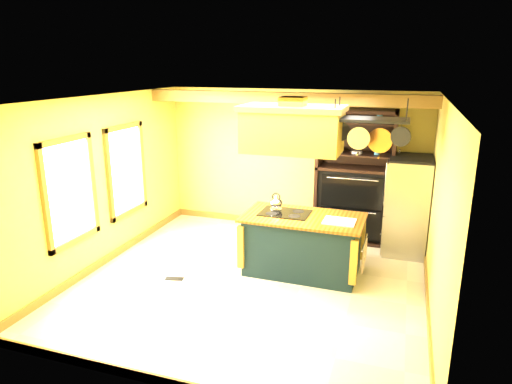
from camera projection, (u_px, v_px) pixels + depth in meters
The scene contains 15 objects.
floor at pixel (252, 281), 6.87m from camera, with size 5.00×5.00×0.00m, color beige.
ceiling at pixel (252, 99), 6.14m from camera, with size 5.00×5.00×0.00m, color white.
wall_back at pixel (294, 161), 8.79m from camera, with size 5.00×0.02×2.70m, color gold.
wall_front at pixel (165, 266), 4.22m from camera, with size 5.00×0.02×2.70m, color gold.
wall_left at pixel (104, 181), 7.26m from camera, with size 0.02×5.00×2.70m, color gold.
wall_right at pixel (439, 212), 5.75m from camera, with size 0.02×5.00×2.70m, color gold.
ceiling_beam at pixel (284, 98), 7.72m from camera, with size 5.00×0.15×0.20m, color olive.
window_near at pixel (71, 191), 6.50m from camera, with size 0.06×1.06×1.56m.
window_far at pixel (127, 170), 7.78m from camera, with size 0.06×1.06×1.56m.
kitchen_island at pixel (302, 244), 7.05m from camera, with size 1.85×1.05×1.11m.
range_hood at pixel (292, 128), 6.63m from camera, with size 1.50×0.85×0.80m.
pot_rack at pixel (371, 126), 6.28m from camera, with size 1.09×0.52×0.76m.
refrigerator at pixel (406, 208), 7.75m from camera, with size 0.71×0.84×1.63m.
hutch at pixel (354, 191), 8.30m from camera, with size 1.36×0.61×2.40m.
floor_register at pixel (174, 279), 6.93m from camera, with size 0.28×0.12×0.01m, color black.
Camera 1 is at (2.02, -5.91, 3.17)m, focal length 32.00 mm.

